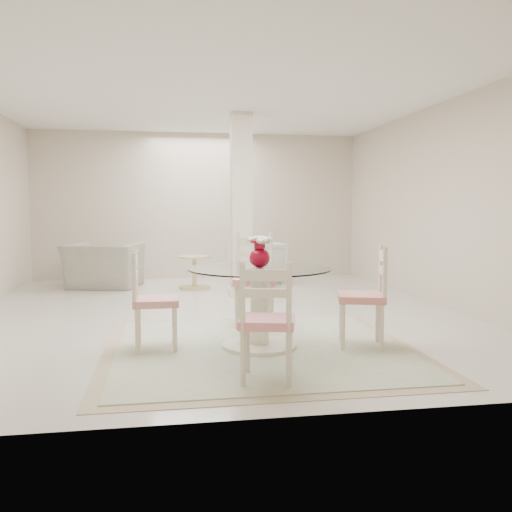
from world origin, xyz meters
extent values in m
plane|color=beige|center=(0.00, 0.00, 0.00)|extent=(7.00, 7.00, 0.00)
cube|color=beige|center=(0.00, 3.50, 1.35)|extent=(6.00, 0.02, 2.70)
cube|color=beige|center=(0.00, -3.50, 1.35)|extent=(6.00, 0.02, 2.70)
cube|color=beige|center=(3.00, 0.00, 1.35)|extent=(0.02, 7.00, 2.70)
cube|color=white|center=(0.00, 0.00, 2.70)|extent=(6.00, 7.00, 0.02)
cube|color=beige|center=(0.50, 1.30, 1.35)|extent=(0.30, 0.30, 2.70)
cube|color=tan|center=(0.23, -1.84, 0.00)|extent=(2.85, 2.85, 0.01)
cube|color=beige|center=(0.23, -1.84, 0.01)|extent=(2.61, 2.61, 0.01)
cylinder|color=beige|center=(0.23, -1.84, 0.03)|extent=(0.69, 0.69, 0.05)
cylinder|color=beige|center=(0.23, -1.84, 0.39)|extent=(0.17, 0.17, 0.71)
cylinder|color=beige|center=(0.23, -1.84, 0.73)|extent=(0.28, 0.28, 0.03)
cylinder|color=white|center=(0.23, -1.84, 0.75)|extent=(1.32, 1.32, 0.01)
ellipsoid|color=#9E041E|center=(0.23, -1.84, 0.85)|extent=(0.19, 0.19, 0.18)
cylinder|color=#9E041E|center=(0.23, -1.84, 0.96)|extent=(0.10, 0.10, 0.05)
cylinder|color=#9E041E|center=(0.23, -1.84, 1.00)|extent=(0.17, 0.17, 0.02)
ellipsoid|color=white|center=(0.23, -1.84, 1.03)|extent=(0.11, 0.11, 0.05)
ellipsoid|color=white|center=(0.29, -1.81, 1.01)|extent=(0.11, 0.11, 0.05)
ellipsoid|color=white|center=(0.18, -1.80, 1.01)|extent=(0.11, 0.11, 0.05)
ellipsoid|color=white|center=(0.24, -1.89, 1.00)|extent=(0.11, 0.11, 0.05)
ellipsoid|color=white|center=(0.28, -1.87, 1.02)|extent=(0.11, 0.11, 0.05)
cylinder|color=#F0E0C5|center=(1.06, -1.73, 0.22)|extent=(0.04, 0.04, 0.44)
cylinder|color=#F0E0C5|center=(0.96, -2.06, 0.22)|extent=(0.04, 0.04, 0.44)
cylinder|color=#F0E0C5|center=(1.39, -1.83, 0.22)|extent=(0.04, 0.04, 0.44)
cylinder|color=#F0E0C5|center=(1.29, -2.16, 0.22)|extent=(0.04, 0.04, 0.44)
cube|color=red|center=(1.18, -1.94, 0.47)|extent=(0.52, 0.52, 0.07)
cube|color=#F0E0C5|center=(1.36, -2.00, 0.80)|extent=(0.15, 0.38, 0.52)
cylinder|color=beige|center=(0.12, -1.04, 0.24)|extent=(0.05, 0.05, 0.48)
cylinder|color=beige|center=(0.49, -1.11, 0.24)|extent=(0.05, 0.05, 0.48)
cylinder|color=beige|center=(0.19, -0.68, 0.24)|extent=(0.05, 0.05, 0.48)
cylinder|color=beige|center=(0.55, -0.74, 0.24)|extent=(0.05, 0.05, 0.48)
cube|color=#B11612|center=(0.34, -0.89, 0.51)|extent=(0.53, 0.53, 0.07)
cube|color=beige|center=(0.37, -0.69, 0.86)|extent=(0.42, 0.12, 0.56)
cylinder|color=#F0E4C5|center=(-0.55, -1.89, 0.21)|extent=(0.04, 0.04, 0.42)
cylinder|color=#F0E4C5|center=(-0.55, -1.56, 0.21)|extent=(0.04, 0.04, 0.42)
cylinder|color=#F0E4C5|center=(-0.88, -1.90, 0.21)|extent=(0.04, 0.04, 0.42)
cylinder|color=#F0E4C5|center=(-0.88, -1.57, 0.21)|extent=(0.04, 0.04, 0.42)
cube|color=#B01E12|center=(-0.71, -1.73, 0.45)|extent=(0.41, 0.41, 0.06)
cube|color=#F0E4C5|center=(-0.90, -1.73, 0.76)|extent=(0.04, 0.37, 0.50)
cylinder|color=beige|center=(0.33, -2.66, 0.21)|extent=(0.04, 0.04, 0.42)
cylinder|color=beige|center=(0.01, -2.58, 0.21)|extent=(0.04, 0.04, 0.42)
cylinder|color=beige|center=(0.24, -2.98, 0.21)|extent=(0.04, 0.04, 0.42)
cylinder|color=beige|center=(-0.08, -2.90, 0.21)|extent=(0.04, 0.04, 0.42)
cube|color=red|center=(0.13, -2.78, 0.46)|extent=(0.49, 0.49, 0.06)
cube|color=beige|center=(0.08, -2.96, 0.77)|extent=(0.37, 0.13, 0.50)
imported|color=gray|center=(-1.63, 2.46, 0.37)|extent=(1.33, 1.23, 0.73)
imported|color=silver|center=(0.96, 2.59, 0.36)|extent=(0.99, 1.00, 0.73)
cylinder|color=#D2B981|center=(-0.16, 2.11, 0.02)|extent=(0.49, 0.49, 0.04)
cylinder|color=#D2B981|center=(-0.16, 2.11, 0.27)|extent=(0.07, 0.07, 0.47)
cylinder|color=#D2B981|center=(-0.16, 2.11, 0.52)|extent=(0.51, 0.51, 0.03)
camera|label=1|loc=(-0.62, -6.71, 1.30)|focal=38.00mm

